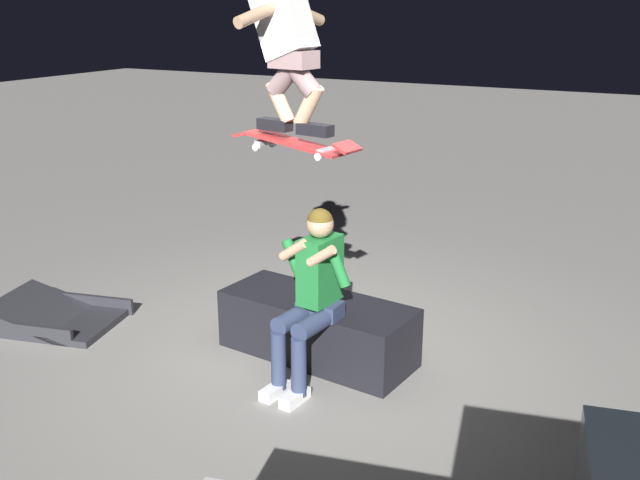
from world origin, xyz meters
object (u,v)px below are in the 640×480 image
object	(u,v)px
kicker_ramp	(57,319)
person_sitting_on_ledge	(312,290)
skater_airborne	(287,41)
ledge_box_main	(318,328)
skateboard	(295,143)

from	to	relation	value
kicker_ramp	person_sitting_on_ledge	bearing A→B (deg)	-175.93
skater_airborne	ledge_box_main	bearing A→B (deg)	-104.37
kicker_ramp	skateboard	bearing A→B (deg)	-173.71
ledge_box_main	person_sitting_on_ledge	xyz separation A→B (m)	(-0.16, 0.38, 0.49)
ledge_box_main	skateboard	bearing A→B (deg)	86.31
kicker_ramp	ledge_box_main	bearing A→B (deg)	-166.49
person_sitting_on_ledge	kicker_ramp	distance (m)	2.57
ledge_box_main	skater_airborne	bearing A→B (deg)	75.63
person_sitting_on_ledge	skateboard	bearing A→B (deg)	-23.80
ledge_box_main	skater_airborne	world-z (taller)	skater_airborne
skateboard	kicker_ramp	distance (m)	2.89
skater_airborne	kicker_ramp	xyz separation A→B (m)	(2.24, 0.26, -2.41)
person_sitting_on_ledge	kicker_ramp	xyz separation A→B (m)	(2.48, 0.18, -0.68)
person_sitting_on_ledge	kicker_ramp	world-z (taller)	person_sitting_on_ledge
ledge_box_main	skateboard	world-z (taller)	skateboard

